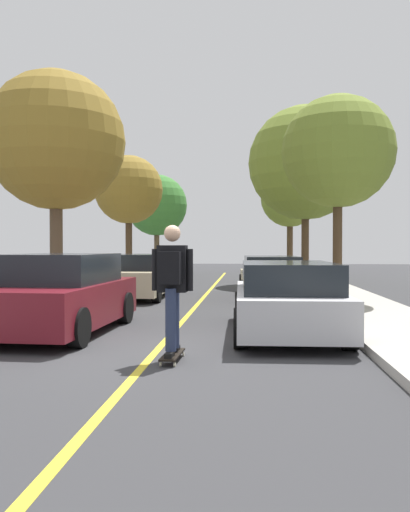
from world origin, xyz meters
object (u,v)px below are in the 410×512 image
(parked_car_left_nearest, at_px, (59,295))
(parked_car_right_nearest, at_px, (287,298))
(street_tree_left_near, at_px, (129,190))
(street_tree_left_far, at_px, (157,205))
(skateboard, at_px, (172,355))
(skateboarder, at_px, (172,281))
(parked_car_left_near, at_px, (136,276))
(parked_car_right_near, at_px, (271,277))
(street_tree_right_far, at_px, (290,198))
(street_tree_right_nearest, at_px, (338,152))
(street_tree_right_near, at_px, (305,163))
(street_tree_left_nearest, at_px, (56,141))
(fire_hydrant, at_px, (68,286))

(parked_car_left_nearest, height_order, parked_car_right_nearest, parked_car_left_nearest)
(street_tree_left_near, bearing_deg, parked_car_right_nearest, -65.50)
(street_tree_left_near, height_order, street_tree_left_far, street_tree_left_far)
(skateboard, bearing_deg, skateboarder, -92.60)
(street_tree_left_far, xyz_separation_m, skateboard, (4.11, -22.12, -3.81))
(parked_car_left_nearest, height_order, parked_car_left_near, parked_car_left_nearest)
(street_tree_left_near, bearing_deg, parked_car_right_near, -45.25)
(street_tree_right_far, bearing_deg, street_tree_right_nearest, -90.00)
(street_tree_right_far, xyz_separation_m, skateboard, (-3.42, -23.35, -4.27))
(parked_car_right_near, distance_m, street_tree_right_near, 7.54)
(street_tree_right_near, bearing_deg, street_tree_right_nearest, -90.00)
(street_tree_left_near, xyz_separation_m, street_tree_right_near, (7.53, -0.04, 1.06))
(street_tree_right_nearest, distance_m, street_tree_right_far, 16.28)
(street_tree_left_nearest, relative_size, street_tree_right_near, 0.84)
(street_tree_right_far, xyz_separation_m, fire_hydrant, (-7.35, -16.36, -3.87))
(street_tree_left_far, xyz_separation_m, fire_hydrant, (0.18, -15.13, -3.41))
(parked_car_left_nearest, bearing_deg, street_tree_right_far, 74.55)
(street_tree_right_nearest, height_order, skateboarder, street_tree_right_nearest)
(parked_car_left_nearest, distance_m, parked_car_left_near, 6.65)
(skateboard, bearing_deg, street_tree_right_far, 81.67)
(parked_car_right_near, bearing_deg, parked_car_left_nearest, -120.51)
(street_tree_left_near, relative_size, skateboarder, 3.01)
(parked_car_right_near, xyz_separation_m, skateboarder, (-1.74, -9.31, 0.48))
(skateboarder, bearing_deg, skateboard, 87.40)
(street_tree_right_far, relative_size, fire_hydrant, 8.46)
(street_tree_left_far, xyz_separation_m, street_tree_right_nearest, (7.53, -15.04, 0.21))
(parked_car_right_nearest, distance_m, skateboarder, 2.98)
(fire_hydrant, bearing_deg, skateboarder, -60.80)
(street_tree_left_nearest, relative_size, skateboarder, 3.44)
(parked_car_left_nearest, xyz_separation_m, skateboard, (2.43, -2.20, -0.61))
(parked_car_left_near, bearing_deg, street_tree_left_near, 104.87)
(parked_car_right_nearest, distance_m, parked_car_right_near, 6.93)
(street_tree_right_near, bearing_deg, parked_car_left_near, -132.93)
(street_tree_right_far, bearing_deg, fire_hydrant, -114.18)
(street_tree_right_nearest, relative_size, street_tree_right_near, 0.75)
(parked_car_left_near, height_order, street_tree_right_nearest, street_tree_right_nearest)
(parked_car_left_near, bearing_deg, parked_car_left_nearest, -89.99)
(parked_car_left_nearest, xyz_separation_m, fire_hydrant, (-1.50, 4.79, -0.22))
(skateboarder, bearing_deg, parked_car_left_nearest, 137.31)
(skateboarder, bearing_deg, street_tree_right_near, 77.29)
(parked_car_left_near, distance_m, street_tree_left_far, 13.76)
(street_tree_left_nearest, bearing_deg, fire_hydrant, 67.37)
(parked_car_left_nearest, distance_m, street_tree_left_nearest, 5.96)
(street_tree_left_nearest, distance_m, street_tree_right_near, 11.43)
(parked_car_right_near, xyz_separation_m, street_tree_right_nearest, (1.68, -2.20, 3.46))
(street_tree_left_nearest, bearing_deg, street_tree_left_near, 90.00)
(parked_car_left_near, xyz_separation_m, street_tree_right_near, (5.85, 6.29, 4.41))
(parked_car_right_nearest, distance_m, street_tree_left_far, 20.87)
(parked_car_left_nearest, relative_size, street_tree_left_far, 0.76)
(parked_car_left_near, distance_m, parked_car_right_near, 4.19)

